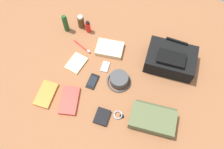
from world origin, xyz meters
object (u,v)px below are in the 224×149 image
(bucket_hat, at_px, (119,80))
(wallet, at_px, (102,117))
(cologne_bottle, at_px, (81,22))
(paperback_novel, at_px, (46,94))
(toiletry_pouch, at_px, (153,119))
(travel_guidebook, at_px, (70,100))
(shampoo_bottle, at_px, (65,23))
(cell_phone, at_px, (93,81))
(media_player, at_px, (105,67))
(notepad, at_px, (76,63))
(wristwatch, at_px, (119,115))
(sunscreen_spray, at_px, (88,27))
(backpack, at_px, (170,59))
(toothbrush, at_px, (83,47))
(folded_towel, at_px, (110,49))

(bucket_hat, xyz_separation_m, wallet, (-0.01, -0.28, -0.02))
(cologne_bottle, relative_size, paperback_novel, 0.60)
(toiletry_pouch, bearing_deg, travel_guidebook, -172.96)
(shampoo_bottle, relative_size, cell_phone, 1.40)
(media_player, xyz_separation_m, notepad, (-0.21, -0.05, 0.00))
(bucket_hat, height_order, wristwatch, bucket_hat)
(cologne_bottle, relative_size, sunscreen_spray, 1.09)
(backpack, distance_m, wallet, 0.63)
(shampoo_bottle, xyz_separation_m, toothbrush, (0.19, -0.11, -0.07))
(cell_phone, bearing_deg, sunscreen_spray, 117.12)
(toothbrush, xyz_separation_m, folded_towel, (0.20, 0.06, 0.01))
(travel_guidebook, relative_size, wallet, 2.03)
(cell_phone, bearing_deg, bucket_hat, 21.60)
(notepad, bearing_deg, travel_guidebook, -64.86)
(cell_phone, bearing_deg, backpack, 35.65)
(backpack, distance_m, shampoo_bottle, 0.84)
(cologne_bottle, xyz_separation_m, folded_towel, (0.29, -0.13, -0.04))
(toiletry_pouch, relative_size, media_player, 3.51)
(paperback_novel, xyz_separation_m, notepad, (0.09, 0.30, -0.00))
(cologne_bottle, distance_m, sunscreen_spray, 0.07)
(toiletry_pouch, relative_size, notepad, 2.07)
(bucket_hat, bearing_deg, sunscreen_spray, 138.94)
(backpack, relative_size, cologne_bottle, 3.05)
(wallet, xyz_separation_m, folded_towel, (-0.14, 0.51, 0.01))
(shampoo_bottle, bearing_deg, notepad, -52.00)
(shampoo_bottle, height_order, cell_phone, shampoo_bottle)
(media_player, relative_size, wallet, 0.80)
(toiletry_pouch, bearing_deg, paperback_novel, -173.35)
(travel_guidebook, distance_m, toothbrush, 0.44)
(shampoo_bottle, xyz_separation_m, folded_towel, (0.39, -0.06, -0.06))
(notepad, bearing_deg, backpack, 30.28)
(media_player, xyz_separation_m, wallet, (0.12, -0.36, 0.01))
(shampoo_bottle, height_order, media_player, shampoo_bottle)
(wristwatch, relative_size, folded_towel, 0.36)
(sunscreen_spray, relative_size, cell_phone, 0.95)
(backpack, relative_size, wristwatch, 5.09)
(notepad, bearing_deg, bucket_hat, 5.41)
(wristwatch, bearing_deg, toiletry_pouch, 11.69)
(toiletry_pouch, relative_size, wallet, 2.82)
(travel_guidebook, height_order, wallet, wallet)
(toiletry_pouch, relative_size, toothbrush, 1.86)
(paperback_novel, bearing_deg, toothbrush, 79.60)
(shampoo_bottle, bearing_deg, toothbrush, -30.63)
(cologne_bottle, bearing_deg, bucket_hat, -38.17)
(shampoo_bottle, height_order, folded_towel, shampoo_bottle)
(travel_guidebook, bearing_deg, cell_phone, 64.41)
(shampoo_bottle, relative_size, travel_guidebook, 0.72)
(travel_guidebook, xyz_separation_m, media_player, (0.13, 0.33, -0.01))
(wristwatch, bearing_deg, shampoo_bottle, 140.72)
(media_player, bearing_deg, folded_towel, 98.73)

